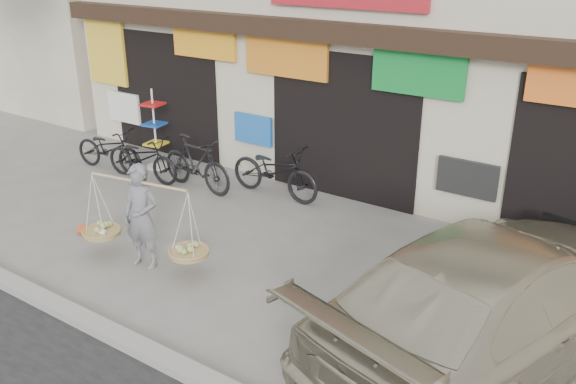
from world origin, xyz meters
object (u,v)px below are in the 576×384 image
Objects in this scene: street_vendor at (142,221)px; bike_0 at (142,158)px; bike_2 at (275,171)px; bike_3 at (109,149)px; bike_1 at (196,163)px; suv at (500,295)px; display_rack at (155,137)px.

bike_0 is (-2.67, 2.48, -0.26)m from street_vendor.
bike_2 is 3.79m from bike_3.
bike_0 is at bearing -94.44° from bike_3.
bike_1 is at bearing -84.70° from bike_0.
bike_2 is (2.71, 0.79, 0.04)m from bike_0.
bike_1 is at bearing -1.18° from suv.
suv reaches higher than bike_0.
street_vendor reaches higher than bike_2.
bike_2 is 0.34× the size of suv.
suv is at bearing -106.65° from bike_0.
street_vendor is 1.19× the size of bike_0.
display_rack is at bearing 93.60° from bike_2.
bike_1 is 6.60m from suv.
bike_0 is 0.31× the size of suv.
bike_0 is at bearing -66.44° from display_rack.
display_rack reaches higher than bike_1.
bike_2 is at bearing -82.34° from bike_3.
bike_1 is at bearing -88.95° from bike_3.
display_rack is (-7.89, 2.32, -0.09)m from suv.
bike_0 is 1.29m from bike_1.
display_rack is at bearing 78.48° from bike_1.
street_vendor is 0.37× the size of suv.
bike_3 is at bearing 100.32° from bike_1.
street_vendor is 3.66m from bike_0.
display_rack reaches higher than bike_2.
street_vendor is 1.19× the size of bike_1.
bike_0 is at bearing 107.66° from bike_2.
bike_3 is (-3.71, -0.79, -0.04)m from bike_2.
suv is at bearing -105.27° from bike_3.
street_vendor reaches higher than bike_0.
bike_2 is at bearing -78.10° from bike_0.
suv is (4.88, -2.44, 0.26)m from bike_2.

